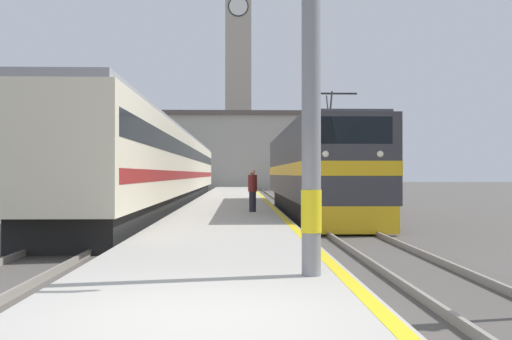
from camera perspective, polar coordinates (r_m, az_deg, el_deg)
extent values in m
plane|color=#514C47|center=(36.12, -2.33, -3.30)|extent=(200.00, 200.00, 0.00)
cube|color=#ADA89E|center=(31.12, -2.43, -3.38)|extent=(4.05, 140.00, 0.42)
cube|color=yellow|center=(31.14, 1.02, -2.99)|extent=(0.20, 140.00, 0.00)
cube|color=#514C47|center=(31.30, 4.42, -3.73)|extent=(2.83, 140.00, 0.02)
cube|color=gray|center=(31.23, 3.11, -3.59)|extent=(0.07, 140.00, 0.14)
cube|color=gray|center=(31.38, 5.73, -3.57)|extent=(0.07, 140.00, 0.14)
cube|color=#514C47|center=(31.38, -9.06, -3.72)|extent=(2.83, 140.00, 0.02)
cube|color=gray|center=(31.48, -10.36, -3.56)|extent=(0.07, 140.00, 0.14)
cube|color=gray|center=(31.30, -7.76, -3.58)|extent=(0.07, 140.00, 0.14)
cube|color=black|center=(26.54, 5.52, -3.38)|extent=(2.46, 16.66, 0.90)
cube|color=#333338|center=(26.51, 5.52, 0.58)|extent=(2.90, 18.11, 2.76)
cube|color=gold|center=(26.51, 5.52, -0.02)|extent=(2.92, 18.13, 0.44)
cube|color=gold|center=(17.76, 9.14, -4.72)|extent=(2.76, 0.30, 0.81)
cube|color=black|center=(17.66, 9.18, 3.76)|extent=(2.32, 0.12, 0.80)
sphere|color=white|center=(17.46, 6.64, 1.53)|extent=(0.20, 0.20, 0.20)
sphere|color=white|center=(17.76, 11.74, 1.50)|extent=(0.20, 0.20, 0.20)
cube|color=#4C4C51|center=(26.57, 5.52, 3.69)|extent=(2.61, 17.20, 0.12)
cylinder|color=#333333|center=(21.81, 7.13, 6.06)|extent=(0.06, 0.63, 1.03)
cylinder|color=#333333|center=(22.50, 6.86, 5.86)|extent=(0.06, 0.63, 1.03)
cube|color=#262626|center=(22.22, 6.99, 7.24)|extent=(2.03, 0.08, 0.06)
cube|color=black|center=(34.77, -8.33, -2.67)|extent=(2.46, 42.23, 0.90)
cube|color=beige|center=(34.74, -8.33, 0.52)|extent=(2.90, 43.99, 2.96)
cube|color=black|center=(34.76, -8.33, 1.50)|extent=(2.92, 43.11, 0.64)
cube|color=maroon|center=(34.74, -8.33, -0.46)|extent=(2.92, 43.11, 0.36)
cube|color=gray|center=(34.80, -8.33, 3.12)|extent=(2.67, 43.99, 0.20)
cylinder|color=gray|center=(8.70, 5.27, 14.40)|extent=(0.27, 0.27, 7.28)
cylinder|color=yellow|center=(8.43, 5.28, -3.92)|extent=(0.29, 0.29, 0.60)
cylinder|color=#23232D|center=(22.51, -0.33, -3.03)|extent=(0.26, 0.26, 0.76)
cylinder|color=maroon|center=(22.49, -0.33, -1.26)|extent=(0.34, 0.34, 0.63)
sphere|color=tan|center=(22.48, -0.33, -0.20)|extent=(0.21, 0.21, 0.21)
cube|color=#ADA393|center=(81.43, -1.70, 7.65)|extent=(3.45, 3.45, 26.42)
cylinder|color=black|center=(81.94, -1.70, 15.32)|extent=(2.72, 0.06, 2.72)
cylinder|color=white|center=(81.91, -1.70, 15.32)|extent=(2.42, 0.10, 2.42)
cube|color=#A8A399|center=(70.53, -0.45, 1.57)|extent=(21.22, 7.06, 8.48)
cube|color=#564C47|center=(70.82, -0.45, 5.20)|extent=(21.82, 7.66, 0.50)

